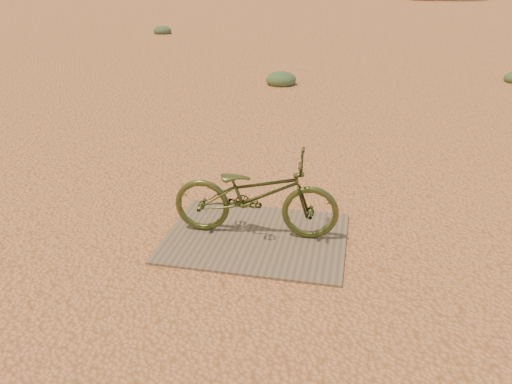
# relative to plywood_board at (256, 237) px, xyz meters

# --- Properties ---
(ground) EXTENTS (120.00, 120.00, 0.00)m
(ground) POSITION_rel_plywood_board_xyz_m (0.15, 0.05, -0.01)
(ground) COLOR tan
(ground) RESTS_ON ground
(plywood_board) EXTENTS (1.58, 1.22, 0.02)m
(plywood_board) POSITION_rel_plywood_board_xyz_m (0.00, 0.00, 0.00)
(plywood_board) COLOR brown
(plywood_board) RESTS_ON ground
(bicycle) EXTENTS (1.48, 0.59, 0.76)m
(bicycle) POSITION_rel_plywood_board_xyz_m (-0.02, 0.06, 0.39)
(bicycle) COLOR #3E4820
(bicycle) RESTS_ON plywood_board
(kale_a) EXTENTS (0.62, 0.62, 0.34)m
(kale_a) POSITION_rel_plywood_board_xyz_m (-0.82, 6.35, -0.01)
(kale_a) COLOR #476440
(kale_a) RESTS_ON ground
(kale_c) EXTENTS (0.65, 0.65, 0.36)m
(kale_c) POSITION_rel_plywood_board_xyz_m (-6.39, 13.88, -0.01)
(kale_c) COLOR #476440
(kale_c) RESTS_ON ground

